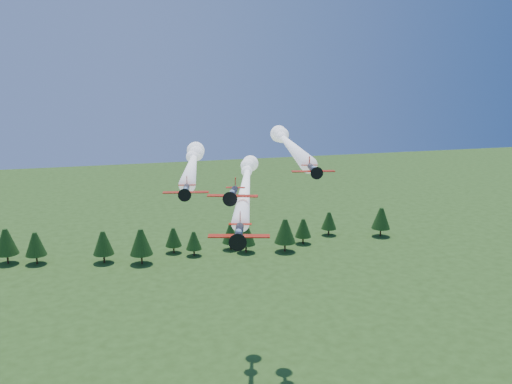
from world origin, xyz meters
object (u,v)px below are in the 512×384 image
object	(u,v)px
plane_left	(193,162)
plane_slot	(233,193)
plane_lead	(246,182)
plane_right	(288,143)

from	to	relation	value
plane_left	plane_slot	bearing A→B (deg)	-68.15
plane_lead	plane_left	bearing A→B (deg)	-166.52
plane_lead	plane_right	size ratio (longest dim) A/B	1.23
plane_left	plane_slot	world-z (taller)	plane_left
plane_lead	plane_left	size ratio (longest dim) A/B	1.43
plane_left	plane_slot	distance (m)	18.88
plane_lead	plane_left	distance (m)	10.97
plane_slot	plane_right	bearing A→B (deg)	69.02
plane_lead	plane_slot	xyz separation A→B (m)	(-6.77, -18.02, 2.11)
plane_left	plane_slot	xyz separation A→B (m)	(3.35, -18.47, -2.09)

